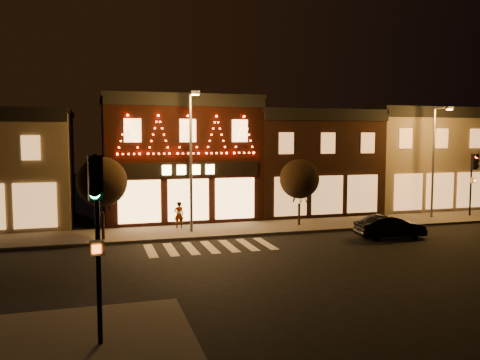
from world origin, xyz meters
name	(u,v)px	position (x,y,z in m)	size (l,w,h in m)	color
ground	(231,267)	(0.00, 0.00, 0.00)	(120.00, 120.00, 0.00)	black
sidewalk_far	(228,230)	(2.00, 8.00, 0.07)	(44.00, 4.00, 0.15)	#47423D
sidewalk_near	(60,357)	(-6.50, -7.50, 0.07)	(7.00, 7.00, 0.15)	#47423D
building_pulp	(178,158)	(0.00, 13.98, 4.16)	(10.20, 8.34, 8.30)	black
building_right_a	(303,162)	(9.50, 13.99, 3.76)	(9.20, 8.28, 7.50)	black
building_right_b	(407,158)	(18.50, 13.99, 3.91)	(9.20, 8.28, 7.80)	brown
traffic_signal_near	(96,212)	(-5.53, -7.24, 3.69)	(0.38, 0.52, 5.02)	black
traffic_signal_far	(473,171)	(19.55, 7.90, 3.23)	(0.36, 0.49, 4.32)	black
streetlamp_mid	(191,151)	(-0.27, 7.39, 4.83)	(0.50, 1.82, 7.97)	#59595E
streetlamp_right	(435,153)	(16.41, 7.89, 4.53)	(0.48, 1.70, 7.46)	#59595E
tree_left	(102,182)	(-5.20, 6.85, 3.24)	(2.64, 2.64, 4.41)	black
tree_right	(299,179)	(6.59, 7.94, 3.02)	(2.45, 2.45, 4.10)	black
dark_sedan	(390,227)	(10.13, 3.43, 0.63)	(1.34, 3.85, 1.27)	black
pedestrian	(179,215)	(-0.76, 9.04, 0.94)	(0.58, 0.38, 1.59)	gray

